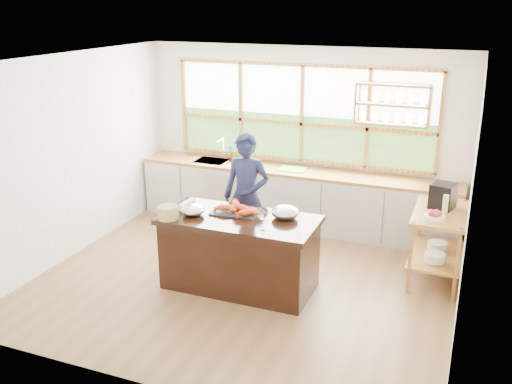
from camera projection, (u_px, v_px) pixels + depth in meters
The scene contains 18 objects.
ground_plane at pixel (246, 279), 7.17m from camera, with size 5.00×5.00×0.00m, color brown.
room_shell at pixel (263, 134), 7.05m from camera, with size 5.02×4.52×2.71m.
back_counter at pixel (293, 198), 8.74m from camera, with size 4.90×0.63×0.90m.
right_shelf_unit at pixel (438, 234), 6.99m from camera, with size 0.62×1.10×0.90m.
island at pixel (240, 252), 6.84m from camera, with size 1.85×0.90×0.90m.
cook at pixel (246, 197), 7.55m from camera, with size 0.63×0.41×1.72m, color #161A37.
potted_plant at pixel (230, 153), 8.98m from camera, with size 0.14×0.10×0.27m, color slate.
cutting_board at pixel (292, 169), 8.60m from camera, with size 0.40×0.30×0.01m, color #61D14F.
espresso_machine at pixel (443, 196), 6.98m from camera, with size 0.27×0.29×0.31m, color black.
wine_bottle at pixel (445, 206), 6.72m from camera, with size 0.07×0.07×0.26m, color #BBC465.
fruit_bowl at pixel (435, 216), 6.64m from camera, with size 0.25×0.25×0.11m.
slate_board at pixel (236, 212), 6.87m from camera, with size 0.55×0.40×0.02m, color black.
lobster_pile at pixel (237, 208), 6.84m from camera, with size 0.52×0.44×0.08m.
mixing_bowl_left at pixel (193, 210), 6.77m from camera, with size 0.28×0.28×0.14m, color #B3B4BA.
mixing_bowl_right at pixel (285, 212), 6.68m from camera, with size 0.33×0.33×0.16m, color #B3B4BA.
wine_glass at pixel (263, 216), 6.30m from camera, with size 0.08×0.08×0.22m.
wicker_basket at pixel (168, 212), 6.65m from camera, with size 0.24×0.24×0.16m, color tan.
parchment_roll at pixel (186, 204), 7.04m from camera, with size 0.08×0.08×0.30m, color white.
Camera 1 is at (2.48, -5.94, 3.34)m, focal length 40.00 mm.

